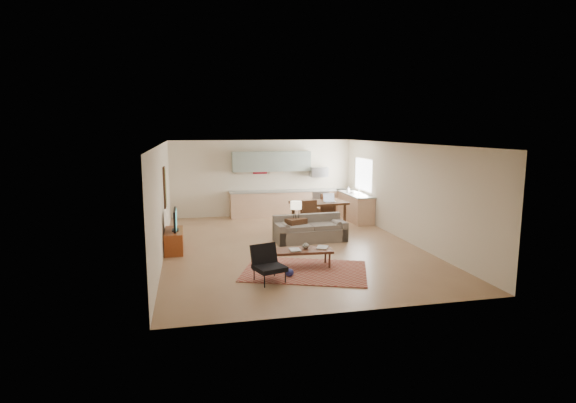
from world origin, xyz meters
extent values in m
plane|color=#906948|center=(0.00, 0.00, 0.00)|extent=(9.00, 9.00, 0.00)
plane|color=white|center=(0.00, 0.00, 2.70)|extent=(9.00, 9.00, 0.00)
plane|color=beige|center=(0.00, 4.50, 1.35)|extent=(6.50, 0.00, 6.50)
plane|color=beige|center=(0.00, -4.50, 1.35)|extent=(6.50, 0.00, 6.50)
plane|color=beige|center=(-3.25, 0.00, 1.35)|extent=(0.00, 9.00, 9.00)
plane|color=beige|center=(3.25, 0.00, 1.35)|extent=(0.00, 9.00, 9.00)
cube|color=#A5A8AD|center=(2.00, 4.18, 0.45)|extent=(0.62, 0.62, 0.90)
cube|color=#A5A8AD|center=(2.00, 4.20, 1.55)|extent=(0.62, 0.40, 0.35)
cube|color=gray|center=(0.30, 4.33, 1.95)|extent=(2.80, 0.34, 0.70)
cube|color=white|center=(3.23, 3.00, 1.55)|extent=(0.02, 1.40, 1.05)
cube|color=maroon|center=(-0.17, -2.20, 0.01)|extent=(3.12, 2.64, 0.02)
imported|color=maroon|center=(-0.46, -1.94, 0.43)|extent=(0.25, 0.33, 0.03)
imported|color=navy|center=(0.21, -1.81, 0.42)|extent=(0.50, 0.52, 0.03)
imported|color=black|center=(-0.07, -1.85, 0.49)|extent=(0.18, 0.18, 0.17)
imported|color=beige|center=(2.83, 3.33, 1.02)|extent=(0.12, 0.12, 0.19)
camera|label=1|loc=(-2.58, -11.33, 3.05)|focal=28.00mm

